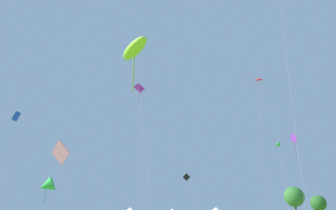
# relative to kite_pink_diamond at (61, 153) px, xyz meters

# --- Properties ---
(kite_pink_diamond) EXTENTS (2.37, 1.38, 7.49)m
(kite_pink_diamond) POSITION_rel_kite_pink_diamond_xyz_m (0.00, 0.00, 0.00)
(kite_pink_diamond) COLOR pink
(kite_pink_diamond) RESTS_ON ground
(kite_green_delta) EXTENTS (3.84, 2.84, 8.32)m
(kite_green_delta) POSITION_rel_kite_pink_diamond_xyz_m (-8.05, 35.59, 0.10)
(kite_green_delta) COLOR green
(kite_green_delta) RESTS_ON ground
(kite_black_diamond) EXTENTS (2.30, 2.44, 9.55)m
(kite_black_diamond) POSITION_rel_kite_pink_diamond_xyz_m (19.51, 36.38, 2.14)
(kite_black_diamond) COLOR black
(kite_black_diamond) RESTS_ON ground
(kite_green_parafoil) EXTENTS (1.59, 2.57, 12.16)m
(kite_green_parafoil) POSITION_rel_kite_pink_diamond_xyz_m (29.68, 16.68, 5.36)
(kite_green_parafoil) COLOR green
(kite_green_parafoil) RESTS_ON ground
(kite_magenta_diamond) EXTENTS (1.86, 1.54, 21.33)m
(kite_magenta_diamond) POSITION_rel_kite_pink_diamond_xyz_m (7.61, 17.74, 13.43)
(kite_magenta_diamond) COLOR #E02DA3
(kite_magenta_diamond) RESTS_ON ground
(kite_blue_box) EXTENTS (1.25, 1.41, 17.18)m
(kite_blue_box) POSITION_rel_kite_pink_diamond_xyz_m (-11.63, 23.55, 9.88)
(kite_blue_box) COLOR blue
(kite_blue_box) RESTS_ON ground
(kite_purple_diamond) EXTENTS (0.92, 3.14, 12.04)m
(kite_purple_diamond) POSITION_rel_kite_pink_diamond_xyz_m (28.20, 10.08, 4.44)
(kite_purple_diamond) COLOR purple
(kite_purple_diamond) RESTS_ON ground
(kite_red_parafoil) EXTENTS (3.42, 1.89, 34.24)m
(kite_red_parafoil) POSITION_rel_kite_pink_diamond_xyz_m (39.57, 38.70, 27.19)
(kite_red_parafoil) COLOR red
(kite_red_parafoil) RESTS_ON ground
(kite_lime_parafoil) EXTENTS (3.19, 4.39, 15.77)m
(kite_lime_parafoil) POSITION_rel_kite_pink_diamond_xyz_m (5.57, -3.19, 8.58)
(kite_lime_parafoil) COLOR #99DB2D
(kite_lime_parafoil) RESTS_ON ground
(tree_distant_left) EXTENTS (4.78, 4.78, 7.81)m
(tree_distant_left) POSITION_rel_kite_pink_diamond_xyz_m (48.13, 43.59, -1.06)
(tree_distant_left) COLOR brown
(tree_distant_left) RESTS_ON ground
(tree_distant_right) EXTENTS (4.52, 4.52, 6.62)m
(tree_distant_right) POSITION_rel_kite_pink_diamond_xyz_m (64.50, 57.59, -2.11)
(tree_distant_right) COLOR brown
(tree_distant_right) RESTS_ON ground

